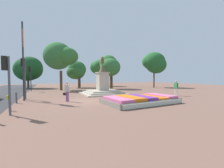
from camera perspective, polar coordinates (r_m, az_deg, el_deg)
The scene contains 17 objects.
ground_plane at distance 13.98m, azimuth -9.86°, elevation -6.41°, with size 83.77×83.77×0.00m, color brown.
flower_planter at distance 12.84m, azimuth 10.85°, elevation -5.95°, with size 6.31×3.94×0.64m.
statue_monument at distance 19.50m, azimuth -3.64°, elevation -1.27°, with size 5.26×5.26×4.84m.
traffic_light_near_crossing at distance 10.32m, azimuth -35.18°, elevation 2.95°, with size 0.42×0.31×3.36m.
traffic_light_mid_block at distance 16.87m, azimuth -30.57°, elevation 4.12°, with size 0.41×0.29×4.00m.
traffic_light_far_corner at distance 26.47m, azimuth -28.77°, elevation 3.37°, with size 0.41×0.29×3.84m.
banner_pole at distance 16.15m, azimuth -30.78°, elevation 8.68°, with size 0.25×1.20×7.25m.
pedestrian_with_handbag at distance 13.96m, azimuth -16.74°, elevation -2.32°, with size 0.56×0.58×1.78m.
pedestrian_near_planter at distance 19.05m, azimuth 23.19°, elevation -1.04°, with size 0.29×0.56×1.78m.
kerb_bollard_mid_b at distance 11.84m, azimuth -34.45°, elevation -6.28°, with size 0.13×0.13×0.85m.
kerb_bollard_north at distance 14.87m, azimuth -32.62°, elevation -4.32°, with size 0.14×0.14×0.95m.
park_tree_far_left at distance 32.18m, azimuth -13.38°, elevation 4.87°, with size 4.04×3.48×5.56m.
park_tree_behind_statue at distance 33.62m, azimuth 15.76°, elevation 7.78°, with size 5.00×4.56×7.53m.
park_tree_far_right at distance 33.87m, azimuth -28.91°, elevation 5.07°, with size 5.35×5.07×6.24m.
park_tree_street_side at distance 26.71m, azimuth -19.12°, elevation 9.98°, with size 5.46×5.47×7.99m.
park_tree_mid_canopy at distance 28.44m, azimuth -0.98°, elevation 6.92°, with size 3.84×4.36×6.43m.
park_tree_distant at distance 37.18m, azimuth -4.62°, elevation 6.62°, with size 4.46×4.18×6.56m.
Camera 1 is at (-3.33, -13.40, 2.18)m, focal length 24.00 mm.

